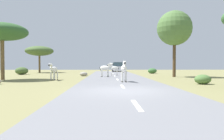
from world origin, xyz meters
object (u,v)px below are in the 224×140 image
(car_0, at_px, (117,67))
(tree_2, at_px, (174,28))
(rock_2, at_px, (83,74))
(zebra_1, at_px, (114,68))
(bush_1, at_px, (203,79))
(zebra_0, at_px, (124,69))
(tree_1, at_px, (2,32))
(bush_0, at_px, (152,71))
(zebra_3, at_px, (105,68))
(zebra_2, at_px, (54,70))
(tree_0, at_px, (39,51))
(bush_2, at_px, (22,71))
(rock_1, at_px, (86,74))

(car_0, distance_m, tree_2, 18.29)
(car_0, height_order, rock_2, car_0)
(zebra_1, bearing_deg, bush_1, -149.35)
(zebra_0, distance_m, tree_2, 10.29)
(tree_1, distance_m, bush_0, 21.29)
(tree_2, bearing_deg, car_0, 107.63)
(zebra_0, height_order, zebra_3, zebra_0)
(zebra_0, bearing_deg, rock_2, -65.41)
(zebra_2, bearing_deg, tree_2, -146.54)
(zebra_3, bearing_deg, zebra_2, -24.40)
(tree_0, height_order, rock_2, tree_0)
(tree_0, bearing_deg, zebra_1, -39.58)
(bush_2, relative_size, rock_2, 1.92)
(car_0, relative_size, tree_2, 0.61)
(car_0, xyz_separation_m, tree_2, (5.37, -16.90, 4.48))
(zebra_2, height_order, rock_2, zebra_2)
(zebra_2, bearing_deg, zebra_1, -112.88)
(rock_2, bearing_deg, tree_2, -12.11)
(rock_1, distance_m, rock_2, 1.77)
(zebra_1, xyz_separation_m, car_0, (1.16, 13.75, -0.06))
(tree_2, relative_size, rock_2, 8.17)
(tree_0, height_order, bush_0, tree_0)
(tree_0, xyz_separation_m, rock_2, (8.54, -11.04, -3.40))
(tree_1, height_order, rock_1, tree_1)
(zebra_1, relative_size, zebra_3, 0.98)
(zebra_3, bearing_deg, bush_1, 61.42)
(zebra_3, distance_m, car_0, 17.25)
(tree_0, relative_size, bush_0, 3.46)
(zebra_0, bearing_deg, rock_1, -69.33)
(zebra_3, bearing_deg, zebra_1, -174.37)
(zebra_0, xyz_separation_m, bush_2, (-12.80, 13.09, -0.52))
(zebra_2, height_order, zebra_3, zebra_3)
(tree_0, bearing_deg, bush_1, -50.57)
(zebra_2, xyz_separation_m, zebra_3, (4.53, 4.24, 0.06))
(bush_2, bearing_deg, tree_1, -77.59)
(car_0, height_order, rock_1, car_0)
(tree_1, distance_m, rock_1, 11.16)
(zebra_0, relative_size, car_0, 0.40)
(zebra_2, bearing_deg, car_0, -94.22)
(bush_2, distance_m, rock_1, 9.09)
(bush_1, height_order, bush_2, bush_2)
(zebra_0, bearing_deg, bush_2, -44.73)
(bush_2, height_order, rock_1, bush_2)
(tree_2, relative_size, rock_1, 14.94)
(tree_2, xyz_separation_m, bush_2, (-18.91, 6.02, -4.81))
(tree_2, bearing_deg, bush_1, -94.87)
(zebra_3, height_order, tree_2, tree_2)
(bush_2, bearing_deg, zebra_2, -56.89)
(bush_0, relative_size, rock_1, 2.77)
(zebra_0, xyz_separation_m, zebra_1, (-0.42, 10.22, -0.12))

